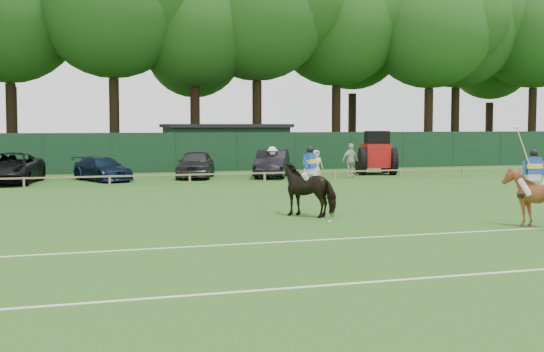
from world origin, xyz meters
name	(u,v)px	position (x,y,z in m)	size (l,w,h in m)	color
ground	(289,235)	(0.00, 0.00, 0.00)	(160.00, 160.00, 0.00)	#1E4C14
horse_dark	(310,189)	(2.07, 3.79, 0.87)	(0.94, 2.07, 1.74)	black
horse_chestnut	(533,197)	(7.33, -0.65, 0.87)	(1.40, 1.58, 1.74)	brown
suv_black	(10,168)	(-7.69, 20.81, 0.78)	(2.60, 5.63, 1.57)	black
sedan_navy	(102,169)	(-3.07, 21.14, 0.63)	(1.77, 4.36, 1.27)	#101D34
hatch_grey	(196,164)	(2.09, 21.59, 0.79)	(1.86, 4.62, 1.57)	#2C2C2E
estate_black	(272,163)	(6.38, 20.94, 0.79)	(1.67, 4.78, 1.57)	black
spectator_left	(272,162)	(6.22, 20.40, 0.88)	(1.14, 0.65, 1.76)	white
spectator_mid	(350,160)	(10.54, 19.38, 0.97)	(1.13, 0.47, 1.93)	beige
spectator_right	(316,164)	(8.66, 19.86, 0.78)	(0.76, 0.50, 1.56)	beige
rider_dark	(310,166)	(2.08, 3.78, 1.64)	(0.78, 0.74, 1.41)	silver
rider_chestnut	(534,171)	(7.33, -0.66, 1.64)	(0.92, 0.74, 2.05)	silver
polo_ball	(330,221)	(2.03, 2.00, 0.04)	(0.09, 0.09, 0.09)	silver
pitch_lines	(341,258)	(0.00, -3.50, 0.01)	(60.00, 5.10, 0.01)	silver
pitch_rail	(170,175)	(0.00, 18.00, 0.45)	(62.10, 0.10, 0.50)	#997F5B
perimeter_fence	(144,153)	(0.00, 27.00, 1.25)	(92.08, 0.08, 2.50)	#14351E
utility_shed	(226,146)	(6.00, 30.00, 1.54)	(8.40, 4.40, 3.04)	#14331E
tree_row	(156,165)	(2.00, 35.00, 0.00)	(96.00, 12.00, 21.00)	#26561C
tractor	(376,154)	(13.11, 21.34, 1.24)	(2.83, 3.55, 2.61)	red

